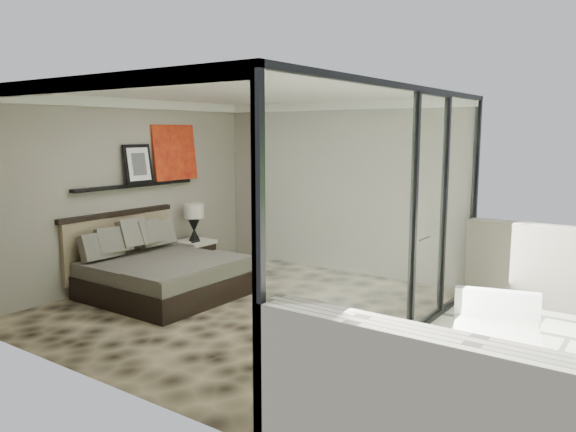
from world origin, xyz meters
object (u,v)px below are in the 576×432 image
Objects in this scene: table_lamp at (194,217)px; lounger at (495,359)px; nightstand at (195,255)px; bed at (159,273)px.

lounger is (5.27, -1.37, -0.70)m from table_lamp.
lounger is at bearing -4.41° from nightstand.
table_lamp is (-0.57, 1.29, 0.59)m from bed.
lounger is (4.70, -0.08, -0.11)m from bed.
bed is 3.20× the size of table_lamp.
table_lamp is at bearing -39.63° from nightstand.
lounger reaches higher than nightstand.
bed is 1.05× the size of lounger.
table_lamp is 5.49m from lounger.
lounger is at bearing -14.59° from table_lamp.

